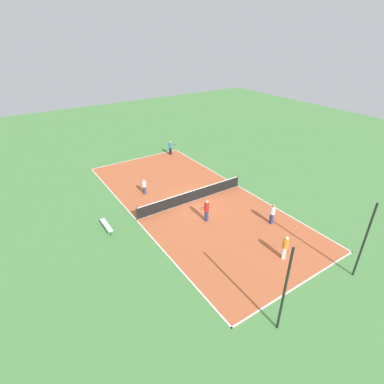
{
  "coord_description": "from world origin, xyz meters",
  "views": [
    {
      "loc": [
        11.97,
        18.09,
        12.78
      ],
      "look_at": [
        0.0,
        0.0,
        0.9
      ],
      "focal_mm": 28.0,
      "sensor_mm": 36.0,
      "label": 1
    }
  ],
  "objects_px": {
    "tennis_net": "(192,196)",
    "tennis_ball_near_net": "(175,165)",
    "fence_post_back_right": "(285,291)",
    "player_far_white": "(144,186)",
    "tennis_ball_right_alley": "(252,256)",
    "player_center_orange": "(285,246)",
    "fence_post_back_left": "(364,241)",
    "bench": "(106,225)",
    "tennis_ball_midcourt": "(297,227)",
    "player_near_blue": "(170,147)",
    "player_near_white": "(272,213)",
    "player_coach_red": "(207,209)",
    "tennis_ball_left_sideline": "(200,178)"
  },
  "relations": [
    {
      "from": "player_near_blue",
      "to": "fence_post_back_right",
      "type": "xyz_separation_m",
      "value": [
        7.02,
        22.59,
        1.51
      ]
    },
    {
      "from": "bench",
      "to": "player_coach_red",
      "type": "bearing_deg",
      "value": 65.6
    },
    {
      "from": "tennis_ball_left_sideline",
      "to": "fence_post_back_left",
      "type": "xyz_separation_m",
      "value": [
        -0.23,
        15.5,
        2.41
      ]
    },
    {
      "from": "player_near_blue",
      "to": "tennis_ball_midcourt",
      "type": "xyz_separation_m",
      "value": [
        -0.52,
        17.55,
        -0.9
      ]
    },
    {
      "from": "player_near_white",
      "to": "tennis_ball_near_net",
      "type": "distance_m",
      "value": 13.31
    },
    {
      "from": "player_near_blue",
      "to": "tennis_ball_left_sideline",
      "type": "bearing_deg",
      "value": -41.48
    },
    {
      "from": "tennis_ball_right_alley",
      "to": "fence_post_back_left",
      "type": "distance_m",
      "value": 6.38
    },
    {
      "from": "player_coach_red",
      "to": "tennis_ball_near_net",
      "type": "xyz_separation_m",
      "value": [
        -3.44,
        -10.35,
        -1.0
      ]
    },
    {
      "from": "player_near_white",
      "to": "tennis_net",
      "type": "bearing_deg",
      "value": -67.11
    },
    {
      "from": "player_far_white",
      "to": "tennis_ball_right_alley",
      "type": "bearing_deg",
      "value": -161.45
    },
    {
      "from": "player_near_blue",
      "to": "player_far_white",
      "type": "bearing_deg",
      "value": -78.68
    },
    {
      "from": "tennis_ball_near_net",
      "to": "tennis_ball_left_sideline",
      "type": "bearing_deg",
      "value": 93.52
    },
    {
      "from": "player_far_white",
      "to": "fence_post_back_right",
      "type": "distance_m",
      "value": 15.84
    },
    {
      "from": "tennis_ball_midcourt",
      "to": "fence_post_back_left",
      "type": "relative_size",
      "value": 0.01
    },
    {
      "from": "tennis_ball_right_alley",
      "to": "fence_post_back_right",
      "type": "bearing_deg",
      "value": 60.06
    },
    {
      "from": "player_center_orange",
      "to": "fence_post_back_left",
      "type": "xyz_separation_m",
      "value": [
        -2.32,
        3.27,
        1.48
      ]
    },
    {
      "from": "tennis_net",
      "to": "player_near_white",
      "type": "relative_size",
      "value": 6.13
    },
    {
      "from": "player_center_orange",
      "to": "player_near_white",
      "type": "distance_m",
      "value": 3.87
    },
    {
      "from": "player_near_blue",
      "to": "player_near_white",
      "type": "bearing_deg",
      "value": -37.33
    },
    {
      "from": "bench",
      "to": "player_center_orange",
      "type": "distance_m",
      "value": 12.29
    },
    {
      "from": "bench",
      "to": "player_far_white",
      "type": "bearing_deg",
      "value": 126.28
    },
    {
      "from": "player_center_orange",
      "to": "tennis_ball_right_alley",
      "type": "distance_m",
      "value": 2.16
    },
    {
      "from": "tennis_net",
      "to": "tennis_ball_near_net",
      "type": "height_order",
      "value": "tennis_net"
    },
    {
      "from": "tennis_ball_near_net",
      "to": "fence_post_back_left",
      "type": "bearing_deg",
      "value": 91.41
    },
    {
      "from": "player_center_orange",
      "to": "tennis_net",
      "type": "bearing_deg",
      "value": -130.82
    },
    {
      "from": "fence_post_back_left",
      "to": "fence_post_back_right",
      "type": "relative_size",
      "value": 1.0
    },
    {
      "from": "tennis_net",
      "to": "player_near_blue",
      "type": "distance_m",
      "value": 10.91
    },
    {
      "from": "player_near_white",
      "to": "fence_post_back_right",
      "type": "xyz_separation_m",
      "value": [
        6.34,
        6.42,
        1.51
      ]
    },
    {
      "from": "player_coach_red",
      "to": "fence_post_back_right",
      "type": "xyz_separation_m",
      "value": [
        2.51,
        9.35,
        1.4
      ]
    },
    {
      "from": "player_far_white",
      "to": "tennis_ball_near_net",
      "type": "xyz_separation_m",
      "value": [
        -5.48,
        -3.95,
        -0.75
      ]
    },
    {
      "from": "tennis_net",
      "to": "bench",
      "type": "bearing_deg",
      "value": 0.03
    },
    {
      "from": "tennis_net",
      "to": "player_far_white",
      "type": "relative_size",
      "value": 7.14
    },
    {
      "from": "tennis_net",
      "to": "player_coach_red",
      "type": "distance_m",
      "value": 3.14
    },
    {
      "from": "tennis_ball_near_net",
      "to": "tennis_ball_midcourt",
      "type": "distance_m",
      "value": 14.75
    },
    {
      "from": "bench",
      "to": "tennis_ball_midcourt",
      "type": "distance_m",
      "value": 13.79
    },
    {
      "from": "player_center_orange",
      "to": "player_coach_red",
      "type": "distance_m",
      "value": 6.29
    },
    {
      "from": "tennis_net",
      "to": "fence_post_back_right",
      "type": "distance_m",
      "value": 12.92
    },
    {
      "from": "player_center_orange",
      "to": "player_near_blue",
      "type": "height_order",
      "value": "player_center_orange"
    },
    {
      "from": "player_near_white",
      "to": "tennis_ball_near_net",
      "type": "xyz_separation_m",
      "value": [
        0.4,
        -13.27,
        -0.9
      ]
    },
    {
      "from": "player_center_orange",
      "to": "tennis_ball_near_net",
      "type": "relative_size",
      "value": 24.83
    },
    {
      "from": "tennis_ball_right_alley",
      "to": "tennis_ball_midcourt",
      "type": "xyz_separation_m",
      "value": [
        -4.95,
        -0.55,
        0.0
      ]
    },
    {
      "from": "player_near_white",
      "to": "fence_post_back_right",
      "type": "relative_size",
      "value": 0.33
    },
    {
      "from": "fence_post_back_left",
      "to": "fence_post_back_right",
      "type": "xyz_separation_m",
      "value": [
        6.43,
        0.0,
        0.0
      ]
    },
    {
      "from": "player_near_white",
      "to": "fence_post_back_left",
      "type": "distance_m",
      "value": 6.6
    },
    {
      "from": "tennis_net",
      "to": "player_far_white",
      "type": "xyz_separation_m",
      "value": [
        2.75,
        -3.38,
        0.25
      ]
    },
    {
      "from": "player_coach_red",
      "to": "tennis_ball_left_sideline",
      "type": "xyz_separation_m",
      "value": [
        -3.7,
        -6.15,
        -1.0
      ]
    },
    {
      "from": "tennis_net",
      "to": "tennis_ball_near_net",
      "type": "bearing_deg",
      "value": -110.45
    },
    {
      "from": "bench",
      "to": "player_near_white",
      "type": "xyz_separation_m",
      "value": [
        -10.48,
        5.94,
        0.56
      ]
    },
    {
      "from": "player_center_orange",
      "to": "player_near_blue",
      "type": "bearing_deg",
      "value": -144.99
    },
    {
      "from": "player_center_orange",
      "to": "player_far_white",
      "type": "bearing_deg",
      "value": -120.16
    }
  ]
}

